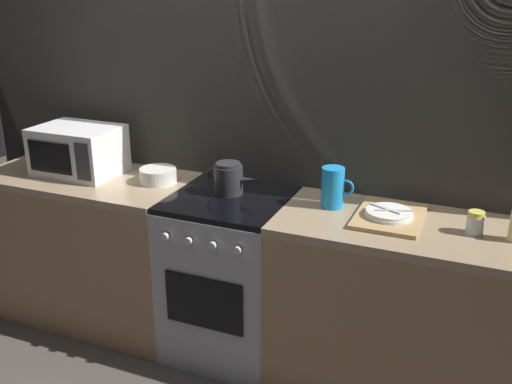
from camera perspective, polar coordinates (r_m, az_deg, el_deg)
name	(u,v)px	position (r m, az deg, el deg)	size (l,w,h in m)	color
ground_plane	(231,346)	(3.39, -2.43, -14.89)	(8.00, 8.00, 0.00)	#47423D
back_wall	(253,126)	(3.15, -0.25, 6.53)	(3.60, 0.05, 2.40)	#B2AD9E
counter_left	(93,247)	(3.59, -15.73, -5.23)	(1.20, 0.60, 0.90)	#997251
stove_unit	(230,276)	(3.15, -2.57, -8.21)	(0.60, 0.63, 0.90)	#9E9EA3
counter_right	(400,310)	(2.93, 13.93, -11.23)	(1.20, 0.60, 0.90)	#997251
microwave	(78,150)	(3.43, -17.04, 3.93)	(0.46, 0.35, 0.27)	white
kettle	(229,179)	(2.98, -2.71, 1.32)	(0.28, 0.15, 0.17)	#262628
mixing_bowl	(158,175)	(3.20, -9.60, 1.62)	(0.20, 0.20, 0.08)	silver
pitcher	(333,187)	(2.82, 7.57, 0.44)	(0.16, 0.11, 0.20)	#198CD8
dish_pile	(389,215)	(2.75, 12.96, -2.25)	(0.30, 0.40, 0.06)	tan
spice_jar	(475,223)	(2.69, 20.74, -2.86)	(0.08, 0.08, 0.10)	silver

